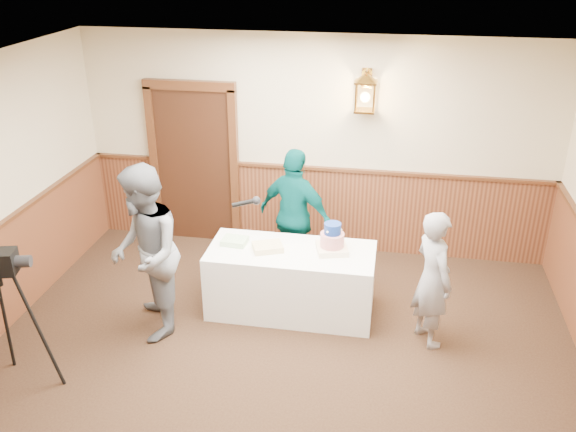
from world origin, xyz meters
name	(u,v)px	position (x,y,z in m)	size (l,w,h in m)	color
room_shell	(259,249)	(-0.05, 0.45, 1.52)	(6.02, 7.02, 2.81)	beige
display_table	(291,280)	(-0.03, 1.90, 0.38)	(1.80, 0.80, 0.75)	white
tiered_cake	(332,240)	(0.40, 1.96, 0.88)	(0.39, 0.39, 0.33)	#FFEBC6
sheet_cake_yellow	(268,247)	(-0.29, 1.87, 0.78)	(0.31, 0.24, 0.06)	#E9D08B
sheet_cake_green	(235,241)	(-0.67, 1.95, 0.78)	(0.27, 0.21, 0.06)	#B2E7A3
interviewer	(145,254)	(-1.41, 1.25, 0.93)	(1.63, 1.10, 1.85)	slate
baker	(433,279)	(1.45, 1.59, 0.73)	(0.53, 0.35, 1.46)	gray
assistant_p	(295,216)	(-0.11, 2.60, 0.83)	(0.97, 0.40, 1.65)	#034A49
tv_camera_rig	(11,329)	(-2.28, 0.19, 0.64)	(0.56, 0.52, 1.43)	black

